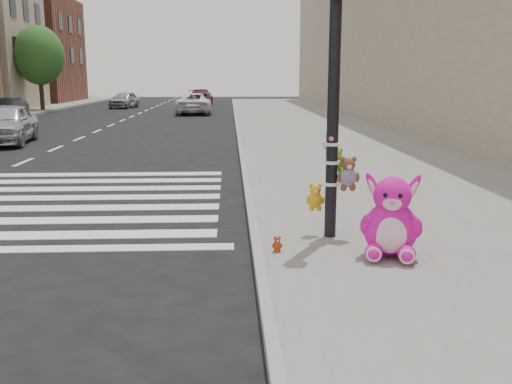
{
  "coord_description": "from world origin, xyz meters",
  "views": [
    {
      "loc": [
        1.2,
        -5.87,
        2.35
      ],
      "look_at": [
        1.57,
        1.96,
        0.75
      ],
      "focal_mm": 40.0,
      "sensor_mm": 36.0,
      "label": 1
    }
  ],
  "objects_px": {
    "car_silver_far": "(5,124)",
    "car_dark_far": "(8,111)",
    "pink_bunny": "(391,222)",
    "signal_pole": "(334,122)",
    "red_teddy": "(277,244)",
    "car_white_near": "(194,104)"
  },
  "relations": [
    {
      "from": "car_dark_far",
      "to": "car_white_near",
      "type": "relative_size",
      "value": 0.83
    },
    {
      "from": "pink_bunny",
      "to": "car_dark_far",
      "type": "bearing_deg",
      "value": 135.19
    },
    {
      "from": "red_teddy",
      "to": "car_dark_far",
      "type": "xyz_separation_m",
      "value": [
        -11.6,
        22.12,
        0.39
      ]
    },
    {
      "from": "red_teddy",
      "to": "car_silver_far",
      "type": "height_order",
      "value": "car_silver_far"
    },
    {
      "from": "signal_pole",
      "to": "car_dark_far",
      "type": "relative_size",
      "value": 1.04
    },
    {
      "from": "red_teddy",
      "to": "car_white_near",
      "type": "bearing_deg",
      "value": 89.25
    },
    {
      "from": "car_dark_far",
      "to": "car_white_near",
      "type": "xyz_separation_m",
      "value": [
        8.8,
        6.93,
        0.01
      ]
    },
    {
      "from": "signal_pole",
      "to": "car_silver_far",
      "type": "bearing_deg",
      "value": 126.08
    },
    {
      "from": "signal_pole",
      "to": "car_dark_far",
      "type": "distance_m",
      "value": 24.8
    },
    {
      "from": "signal_pole",
      "to": "car_white_near",
      "type": "height_order",
      "value": "signal_pole"
    },
    {
      "from": "pink_bunny",
      "to": "car_silver_far",
      "type": "height_order",
      "value": "car_silver_far"
    },
    {
      "from": "red_teddy",
      "to": "car_dark_far",
      "type": "distance_m",
      "value": 24.98
    },
    {
      "from": "signal_pole",
      "to": "pink_bunny",
      "type": "xyz_separation_m",
      "value": [
        0.57,
        -0.93,
        -1.16
      ]
    },
    {
      "from": "red_teddy",
      "to": "signal_pole",
      "type": "bearing_deg",
      "value": 33.77
    },
    {
      "from": "car_silver_far",
      "to": "car_white_near",
      "type": "height_order",
      "value": "car_silver_far"
    },
    {
      "from": "pink_bunny",
      "to": "car_white_near",
      "type": "relative_size",
      "value": 0.23
    },
    {
      "from": "signal_pole",
      "to": "red_teddy",
      "type": "bearing_deg",
      "value": -139.96
    },
    {
      "from": "signal_pole",
      "to": "car_dark_far",
      "type": "height_order",
      "value": "signal_pole"
    },
    {
      "from": "car_silver_far",
      "to": "car_dark_far",
      "type": "xyz_separation_m",
      "value": [
        -3.17,
        8.73,
        -0.07
      ]
    },
    {
      "from": "car_silver_far",
      "to": "car_dark_far",
      "type": "relative_size",
      "value": 1.08
    },
    {
      "from": "pink_bunny",
      "to": "car_white_near",
      "type": "bearing_deg",
      "value": 113.19
    },
    {
      "from": "car_dark_far",
      "to": "red_teddy",
      "type": "bearing_deg",
      "value": -70.77
    }
  ]
}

